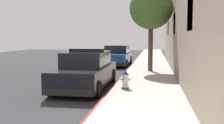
% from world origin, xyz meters
% --- Properties ---
extents(ground_plane, '(32.61, 60.00, 0.20)m').
position_xyz_m(ground_plane, '(-4.66, 10.00, -0.10)').
color(ground_plane, '#2B2B2D').
extents(sidewalk_pavement, '(2.68, 60.00, 0.16)m').
position_xyz_m(sidewalk_pavement, '(1.34, 10.00, 0.08)').
color(sidewalk_pavement, '#ADA89E').
rests_on(sidewalk_pavement, ground).
extents(curb_painted_edge, '(0.08, 60.00, 0.16)m').
position_xyz_m(curb_painted_edge, '(-0.04, 10.00, 0.08)').
color(curb_painted_edge, maroon).
rests_on(curb_painted_edge, ground).
extents(police_cruiser, '(1.94, 4.84, 1.68)m').
position_xyz_m(police_cruiser, '(-1.23, 5.88, 0.74)').
color(police_cruiser, black).
rests_on(police_cruiser, ground).
extents(parked_car_silver_ahead, '(1.94, 4.84, 1.56)m').
position_xyz_m(parked_car_silver_ahead, '(-1.22, 15.22, 0.74)').
color(parked_car_silver_ahead, navy).
rests_on(parked_car_silver_ahead, ground).
extents(fire_hydrant, '(0.44, 0.40, 0.76)m').
position_xyz_m(fire_hydrant, '(0.51, 5.22, 0.51)').
color(fire_hydrant, '#4C4C51').
rests_on(fire_hydrant, sidewalk_pavement).
extents(street_tree, '(2.54, 2.54, 5.00)m').
position_xyz_m(street_tree, '(1.39, 10.89, 3.87)').
color(street_tree, brown).
rests_on(street_tree, sidewalk_pavement).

